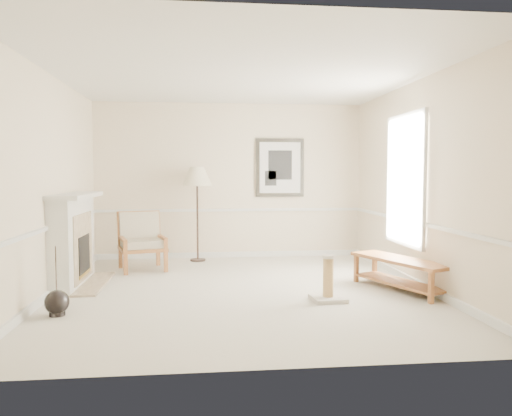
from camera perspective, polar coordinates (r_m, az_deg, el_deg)
The scene contains 8 objects.
ground at distance 6.87m, azimuth -1.67°, elevation -9.43°, with size 5.50×5.50×0.00m, color silver.
room at distance 6.78m, azimuth -0.59°, elevation 6.28°, with size 5.04×5.54×2.92m.
fireplace at distance 7.55m, azimuth -20.12°, elevation -3.51°, with size 0.64×1.64×1.31m.
floor_vase at distance 6.10m, azimuth -21.80°, elevation -10.04°, with size 0.27×0.27×0.79m.
armchair at distance 8.52m, azimuth -12.98°, elevation -3.39°, with size 0.90×0.94×0.95m.
floor_lamp at distance 9.06m, azimuth -6.74°, elevation 3.31°, with size 0.65×0.65×1.71m.
bench at distance 7.11m, azimuth 16.14°, elevation -6.73°, with size 1.01×1.59×0.44m.
scratching_post at distance 6.39m, azimuth 8.24°, elevation -8.84°, with size 0.44×0.44×0.58m.
Camera 1 is at (-0.52, -6.66, 1.60)m, focal length 35.00 mm.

